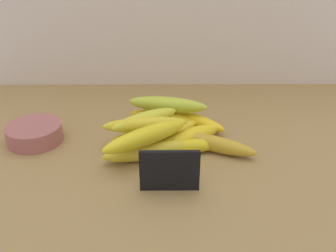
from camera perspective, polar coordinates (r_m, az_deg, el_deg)
counter_top at (r=84.76cm, az=1.78°, el=-4.50°), size 110.00×76.00×3.00cm
chalkboard_sign at (r=70.44cm, az=0.24°, el=-6.87°), size 11.00×1.80×8.40cm
fruit_bowl at (r=91.52cm, az=-19.23°, el=-1.01°), size 12.32×12.32×4.01cm
banana_0 at (r=93.15cm, az=-0.96°, el=1.14°), size 16.64×9.19×3.71cm
banana_1 at (r=82.09cm, az=2.47°, el=-3.15°), size 16.13×5.83×3.22cm
banana_2 at (r=85.78cm, az=-2.90°, el=-1.47°), size 16.80×7.91×3.70cm
banana_3 at (r=85.16cm, az=3.28°, el=-1.63°), size 15.54×11.90×3.94cm
banana_4 at (r=87.35cm, az=0.89°, el=-1.03°), size 14.19×13.57×3.20cm
banana_5 at (r=92.96cm, az=3.44°, el=0.94°), size 16.70×13.30×3.47cm
banana_6 at (r=83.48cm, az=6.57°, el=-2.60°), size 19.21×11.74×3.57cm
banana_7 at (r=80.29cm, az=-2.57°, el=-3.71°), size 20.68×8.92×3.77cm
banana_8 at (r=91.54cm, az=-0.06°, el=3.21°), size 19.34×7.24×3.70cm
banana_9 at (r=83.05cm, az=-3.41°, el=0.22°), size 18.68×5.43×3.36cm
banana_10 at (r=77.96cm, az=-3.31°, el=-1.53°), size 18.41×14.76×3.84cm
banana_11 at (r=85.04cm, az=-3.41°, el=0.98°), size 15.57×11.90×3.47cm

